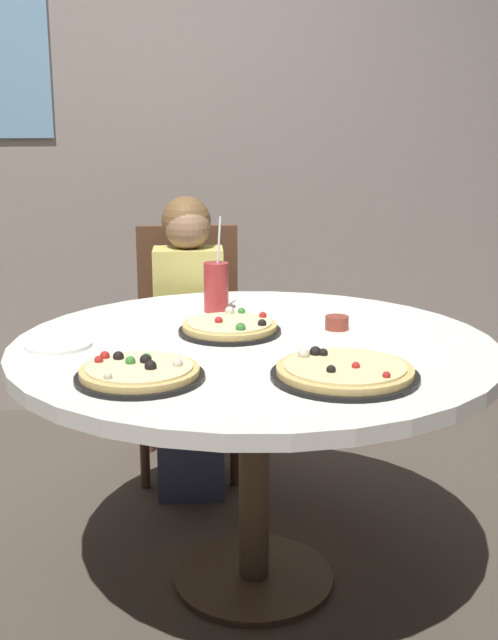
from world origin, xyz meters
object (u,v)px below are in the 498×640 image
Objects in this scene: diner_child at (190,358)px; pizza_pepperoni at (344,372)px; dining_table at (254,370)px; chair_wooden at (189,334)px; plate_small at (58,345)px; pizza_veggie at (230,327)px; soda_cup at (216,287)px; pizza_cheese at (139,373)px; sauce_bowl at (337,323)px.

diner_child reaches higher than pizza_pepperoni.
dining_table is at bearing -88.73° from diner_child.
plate_small is at bearing -123.51° from chair_wooden.
pizza_veggie is 0.83× the size of pizza_pepperoni.
plate_small is at bearing -128.20° from diner_child.
dining_table is 0.42m from soda_cup.
pizza_pepperoni is (0.15, -0.48, -0.00)m from pizza_veggie.
pizza_cheese is at bearing -146.45° from dining_table.
pizza_pepperoni is at bearing -73.91° from dining_table.
pizza_pepperoni is at bearing -72.99° from pizza_veggie.
chair_wooden reaches higher than pizza_pepperoni.
pizza_pepperoni is at bearing -86.16° from chair_wooden.
plate_small reaches higher than dining_table.
pizza_veggie is 1.66× the size of plate_small.
chair_wooden is 3.06× the size of pizza_cheese.
diner_child reaches higher than dining_table.
dining_table is at bearing 106.09° from pizza_pepperoni.
pizza_cheese is 0.87× the size of pizza_pepperoni.
dining_table is 0.55m from plate_small.
plate_small is at bearing 176.44° from sauce_bowl.
diner_child is 0.71m from pizza_veggie.
diner_child is at bearing 96.30° from pizza_pepperoni.
pizza_veggie is at bearing 107.01° from pizza_pepperoni.
diner_child is at bearing 112.53° from sauce_bowl.
sauce_bowl is 0.80m from plate_small.
pizza_pepperoni is at bearing -83.70° from diner_child.
chair_wooden is at bearing 93.84° from pizza_pepperoni.
soda_cup is 0.59m from plate_small.
plate_small is (-0.64, 0.48, -0.01)m from pizza_pepperoni.
dining_table is 3.79× the size of pizza_pepperoni.
pizza_pepperoni is 0.80m from plate_small.
dining_table is 7.55× the size of plate_small.
pizza_cheese is at bearing -109.11° from diner_child.
dining_table is 0.40m from pizza_pepperoni.
sauce_bowl is at bearing -73.91° from chair_wooden.
plate_small is at bearing -179.75° from pizza_veggie.
diner_child is 15.46× the size of sauce_bowl.
pizza_cheese reaches higher than sauce_bowl.
diner_child is 0.87m from plate_small.
soda_cup is 0.44m from sauce_bowl.
pizza_cheese is at bearing -132.83° from pizza_veggie.
plate_small is at bearing 168.68° from dining_table.
chair_wooden reaches higher than dining_table.
pizza_veggie and pizza_pepperoni have the same top height.
dining_table is at bearing -69.88° from pizza_veggie.
sauce_bowl is at bearing 24.96° from pizza_cheese.
soda_cup is (-0.03, -0.55, 0.30)m from chair_wooden.
diner_child is 1.09m from pizza_cheese.
diner_child is 3.48× the size of pizza_cheese.
diner_child is at bearing 91.27° from soda_cup.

